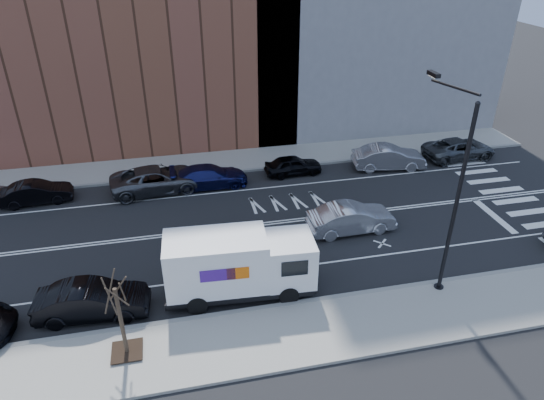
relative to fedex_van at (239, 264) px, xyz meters
name	(u,v)px	position (x,y,z in m)	size (l,w,h in m)	color
ground	(260,224)	(2.08, 5.60, -1.62)	(120.00, 120.00, 0.00)	black
sidewalk_near	(302,333)	(2.08, -3.20, -1.54)	(44.00, 3.60, 0.15)	gray
sidewalk_far	(237,160)	(2.08, 14.40, -1.54)	(44.00, 3.60, 0.15)	gray
curb_near	(291,304)	(2.08, -1.40, -1.53)	(44.00, 0.25, 0.17)	gray
curb_far	(241,171)	(2.08, 12.60, -1.53)	(44.00, 0.25, 0.17)	gray
crosswalk	(508,195)	(18.08, 5.60, -1.62)	(3.00, 14.00, 0.01)	white
road_markings	(260,224)	(2.08, 5.60, -1.62)	(40.00, 8.60, 0.01)	white
streetlight	(452,188)	(9.08, -1.31, 3.46)	(0.44, 4.02, 9.34)	black
street_tree	(122,328)	(-4.92, -2.80, -0.17)	(1.20, 1.20, 3.75)	black
fedex_van	(239,264)	(0.00, 0.00, 0.00)	(6.88, 2.73, 3.09)	black
far_parked_b	(36,193)	(-10.73, 11.05, -0.94)	(1.44, 4.14, 1.36)	black
far_parked_c	(157,179)	(-3.52, 11.04, -0.81)	(2.67, 5.80, 1.61)	#4D4F54
far_parked_d	(209,176)	(-0.22, 10.95, -0.90)	(2.01, 4.95, 1.44)	#171A53
far_parked_e	(293,165)	(5.56, 11.51, -0.96)	(1.56, 3.88, 1.32)	black
far_parked_f	(389,157)	(12.29, 11.00, -0.80)	(1.74, 4.99, 1.64)	#A1A0A5
far_parked_g	(459,149)	(18.05, 11.50, -0.89)	(2.43, 5.26, 1.46)	#424548
driving_sedan	(351,218)	(6.87, 3.89, -0.82)	(1.69, 4.83, 1.59)	silver
near_parked_rear_a	(92,301)	(-6.39, -0.11, -0.84)	(1.66, 4.76, 1.57)	black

